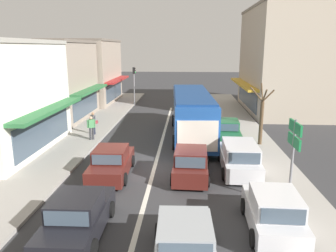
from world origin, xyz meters
TOP-DOWN VIEW (x-y plane):
  - ground_plane at (0.00, 0.00)m, footprint 140.00×140.00m
  - lane_centre_line at (0.00, 4.00)m, footprint 0.20×28.00m
  - sidewalk_left at (-6.80, 6.00)m, footprint 5.20×44.00m
  - kerb_right at (6.20, 6.00)m, footprint 2.80×44.00m
  - shopfront_mid_block at (-10.18, 11.45)m, footprint 7.10×8.44m
  - shopfront_far_end at (-10.18, 20.65)m, footprint 7.99×9.29m
  - building_right_far at (11.48, 17.00)m, footprint 8.50×12.34m
  - city_bus at (2.04, 6.35)m, footprint 3.12×10.97m
  - hatchback_adjacent_lane_lead at (1.93, -1.18)m, footprint 1.92×3.75m
  - sedan_behind_bus_near at (-2.05, -1.09)m, footprint 1.97×4.24m
  - sedan_queue_far_back at (1.71, -7.98)m, footprint 1.99×4.25m
  - sedan_behind_bus_mid at (-1.97, -6.51)m, footprint 1.93×4.22m
  - parked_hatchback_kerb_front at (4.76, -5.88)m, footprint 1.90×3.74m
  - parked_wagon_kerb_second at (4.45, -0.14)m, footprint 1.97×4.52m
  - parked_sedan_kerb_third at (4.44, 5.64)m, footprint 2.02×4.26m
  - traffic_light_downstreet at (-4.13, 19.16)m, footprint 0.33×0.24m
  - directional_road_sign at (5.91, -3.88)m, footprint 0.10×1.40m
  - street_tree_right at (6.51, 4.52)m, footprint 1.56×1.62m
  - pedestrian_with_handbag_near at (-5.05, 6.25)m, footprint 0.62×0.48m
  - pedestrian_browsing_midblock at (-4.79, 4.83)m, footprint 0.51×0.36m

SIDE VIEW (x-z plane):
  - ground_plane at x=0.00m, z-range 0.00..0.00m
  - lane_centre_line at x=0.00m, z-range 0.00..0.01m
  - kerb_right at x=6.20m, z-range 0.00..0.12m
  - sidewalk_left at x=-6.80m, z-range 0.00..0.14m
  - sedan_behind_bus_near at x=-2.05m, z-range -0.07..1.40m
  - sedan_queue_far_back at x=1.71m, z-range -0.07..1.40m
  - sedan_behind_bus_mid at x=-1.97m, z-range -0.07..1.40m
  - parked_sedan_kerb_third at x=4.44m, z-range -0.07..1.40m
  - hatchback_adjacent_lane_lead at x=1.93m, z-range -0.06..1.48m
  - parked_hatchback_kerb_front at x=4.76m, z-range -0.06..1.48m
  - parked_wagon_kerb_second at x=4.45m, z-range -0.04..1.53m
  - pedestrian_browsing_midblock at x=-4.79m, z-range 0.25..1.88m
  - pedestrian_with_handbag_near at x=-5.05m, z-range 0.25..1.88m
  - city_bus at x=2.04m, z-range 0.27..3.49m
  - street_tree_right at x=6.51m, z-range -0.14..3.93m
  - directional_road_sign at x=5.91m, z-range 0.90..4.50m
  - traffic_light_downstreet at x=-4.13m, z-range 0.75..4.95m
  - shopfront_mid_block at x=-10.18m, z-range 0.00..6.90m
  - shopfront_far_end at x=-10.18m, z-range 0.00..7.16m
  - building_right_far at x=11.48m, z-range -0.01..10.14m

